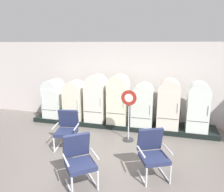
{
  "coord_description": "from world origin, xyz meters",
  "views": [
    {
      "loc": [
        1.61,
        -3.89,
        2.77
      ],
      "look_at": [
        -0.21,
        2.75,
        1.11
      ],
      "focal_mm": 34.89,
      "sensor_mm": 36.0,
      "label": 1
    }
  ],
  "objects": [
    {
      "name": "refrigerator_0",
      "position": [
        -2.46,
        2.93,
        0.88
      ],
      "size": [
        0.61,
        0.72,
        1.37
      ],
      "color": "silver",
      "rests_on": "display_plinth"
    },
    {
      "name": "refrigerator_3",
      "position": [
        -0.04,
        2.92,
        1.02
      ],
      "size": [
        0.65,
        0.7,
        1.63
      ],
      "color": "silver",
      "rests_on": "display_plinth"
    },
    {
      "name": "refrigerator_2",
      "position": [
        -0.82,
        2.94,
        1.0
      ],
      "size": [
        0.68,
        0.72,
        1.59
      ],
      "color": "silver",
      "rests_on": "display_plinth"
    },
    {
      "name": "ground",
      "position": [
        0.0,
        0.0,
        -0.03
      ],
      "size": [
        12.0,
        10.0,
        0.05
      ],
      "primitive_type": "cube",
      "color": "#675F5A"
    },
    {
      "name": "armchair_left",
      "position": [
        -1.03,
        1.12,
        0.55
      ],
      "size": [
        0.69,
        0.74,
        1.01
      ],
      "color": "silver",
      "rests_on": "ground"
    },
    {
      "name": "armchair_center",
      "position": [
        -0.06,
        -0.28,
        0.55
      ],
      "size": [
        0.84,
        0.85,
        1.01
      ],
      "color": "silver",
      "rests_on": "ground"
    },
    {
      "name": "refrigerator_4",
      "position": [
        0.78,
        2.92,
        0.88
      ],
      "size": [
        0.68,
        0.69,
        1.39
      ],
      "color": "silver",
      "rests_on": "display_plinth"
    },
    {
      "name": "refrigerator_1",
      "position": [
        -1.62,
        2.92,
        0.87
      ],
      "size": [
        0.65,
        0.69,
        1.36
      ],
      "color": "silver",
      "rests_on": "display_plinth"
    },
    {
      "name": "armchair_right",
      "position": [
        1.33,
        0.38,
        0.55
      ],
      "size": [
        0.78,
        0.83,
        1.01
      ],
      "color": "silver",
      "rests_on": "ground"
    },
    {
      "name": "refrigerator_5",
      "position": [
        1.59,
        2.92,
        0.98
      ],
      "size": [
        0.67,
        0.68,
        1.56
      ],
      "color": "silver",
      "rests_on": "display_plinth"
    },
    {
      "name": "back_wall",
      "position": [
        0.0,
        3.66,
        1.43
      ],
      "size": [
        11.76,
        0.12,
        2.83
      ],
      "color": "beige",
      "rests_on": "ground"
    },
    {
      "name": "display_plinth",
      "position": [
        0.0,
        3.02,
        0.08
      ],
      "size": [
        6.23,
        0.95,
        0.15
      ],
      "primitive_type": "cube",
      "color": "black",
      "rests_on": "ground"
    },
    {
      "name": "refrigerator_6",
      "position": [
        2.45,
        2.89,
        0.96
      ],
      "size": [
        0.63,
        0.62,
        1.52
      ],
      "color": "silver",
      "rests_on": "display_plinth"
    },
    {
      "name": "sign_stand",
      "position": [
        0.51,
        1.94,
        0.72
      ],
      "size": [
        0.44,
        0.32,
        1.51
      ],
      "color": "#2D2D30",
      "rests_on": "ground"
    }
  ]
}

